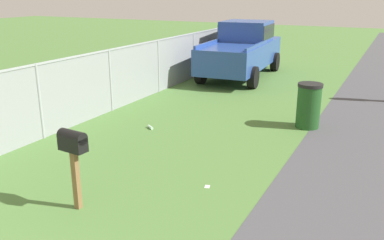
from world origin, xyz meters
The scene contains 6 objects.
mailbox centered at (3.58, 0.40, 1.01)m, with size 0.24×0.46×1.28m.
pickup_truck centered at (14.53, 1.74, 1.11)m, with size 5.47×2.47×2.09m.
trash_bin centered at (9.20, -1.93, 0.56)m, with size 0.59×0.59×1.10m.
fence_section centered at (9.49, 3.28, 0.93)m, with size 17.88×0.07×1.72m.
litter_bottle_far_scatter centered at (7.35, 1.47, 0.04)m, with size 0.07×0.07×0.22m, color #B2D8BF.
litter_wrapper_midfield_a centered at (5.14, -1.09, 0.00)m, with size 0.12×0.08×0.01m, color silver.
Camera 1 is at (-0.72, -3.76, 3.24)m, focal length 38.59 mm.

